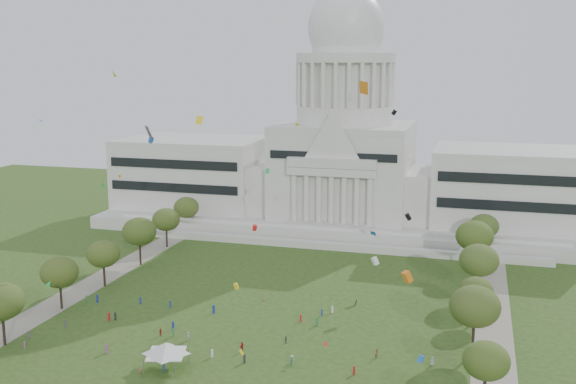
# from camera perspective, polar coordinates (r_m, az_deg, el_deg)

# --- Properties ---
(ground) EXTENTS (400.00, 400.00, 0.00)m
(ground) POSITION_cam_1_polar(r_m,az_deg,el_deg) (127.44, -5.74, -14.42)
(ground) COLOR #2C4817
(ground) RESTS_ON ground
(capitol) EXTENTS (160.00, 64.50, 91.30)m
(capitol) POSITION_cam_1_polar(r_m,az_deg,el_deg) (226.90, 4.76, 2.73)
(capitol) COLOR beige
(capitol) RESTS_ON ground
(path_left) EXTENTS (8.00, 160.00, 0.04)m
(path_left) POSITION_cam_1_polar(r_m,az_deg,el_deg) (173.23, -17.04, -7.89)
(path_left) COLOR gray
(path_left) RESTS_ON ground
(path_right) EXTENTS (8.00, 160.00, 0.04)m
(path_right) POSITION_cam_1_polar(r_m,az_deg,el_deg) (147.30, 16.92, -11.26)
(path_right) COLOR gray
(path_right) RESTS_ON ground
(row_tree_l_1) EXTENTS (8.86, 8.86, 12.59)m
(row_tree_l_1) POSITION_cam_1_polar(r_m,az_deg,el_deg) (143.11, -23.10, -8.52)
(row_tree_l_1) COLOR black
(row_tree_l_1) RESTS_ON ground
(row_tree_r_1) EXTENTS (7.58, 7.58, 10.78)m
(row_tree_r_1) POSITION_cam_1_polar(r_m,az_deg,el_deg) (115.03, 16.43, -13.54)
(row_tree_r_1) COLOR black
(row_tree_r_1) RESTS_ON ground
(row_tree_l_2) EXTENTS (8.42, 8.42, 11.97)m
(row_tree_l_2) POSITION_cam_1_polar(r_m,az_deg,el_deg) (159.10, -18.79, -6.46)
(row_tree_l_2) COLOR black
(row_tree_l_2) RESTS_ON ground
(row_tree_r_2) EXTENTS (9.55, 9.55, 13.58)m
(row_tree_r_2) POSITION_cam_1_polar(r_m,az_deg,el_deg) (132.06, 15.54, -9.32)
(row_tree_r_2) COLOR black
(row_tree_r_2) RESTS_ON ground
(row_tree_l_3) EXTENTS (8.12, 8.12, 11.55)m
(row_tree_l_3) POSITION_cam_1_polar(r_m,az_deg,el_deg) (171.96, -15.38, -5.08)
(row_tree_l_3) COLOR black
(row_tree_l_3) RESTS_ON ground
(row_tree_r_3) EXTENTS (7.01, 7.01, 9.98)m
(row_tree_r_3) POSITION_cam_1_polar(r_m,az_deg,el_deg) (149.01, 15.65, -8.03)
(row_tree_r_3) COLOR black
(row_tree_r_3) RESTS_ON ground
(row_tree_l_4) EXTENTS (9.29, 9.29, 13.21)m
(row_tree_l_4) POSITION_cam_1_polar(r_m,az_deg,el_deg) (187.12, -12.48, -3.28)
(row_tree_l_4) COLOR black
(row_tree_l_4) RESTS_ON ground
(row_tree_r_4) EXTENTS (9.19, 9.19, 13.06)m
(row_tree_r_4) POSITION_cam_1_polar(r_m,az_deg,el_deg) (163.22, 15.87, -5.57)
(row_tree_r_4) COLOR black
(row_tree_r_4) RESTS_ON ground
(row_tree_l_5) EXTENTS (8.33, 8.33, 11.85)m
(row_tree_l_5) POSITION_cam_1_polar(r_m,az_deg,el_deg) (203.88, -10.28, -2.31)
(row_tree_l_5) COLOR black
(row_tree_l_5) RESTS_ON ground
(row_tree_r_5) EXTENTS (9.82, 9.82, 13.96)m
(row_tree_r_5) POSITION_cam_1_polar(r_m,az_deg,el_deg) (182.51, 15.52, -3.61)
(row_tree_r_5) COLOR black
(row_tree_r_5) RESTS_ON ground
(row_tree_l_6) EXTENTS (8.19, 8.19, 11.64)m
(row_tree_l_6) POSITION_cam_1_polar(r_m,az_deg,el_deg) (220.57, -8.60, -1.30)
(row_tree_l_6) COLOR black
(row_tree_l_6) RESTS_ON ground
(row_tree_r_6) EXTENTS (8.42, 8.42, 11.97)m
(row_tree_r_6) POSITION_cam_1_polar(r_m,az_deg,el_deg) (200.29, 16.26, -2.79)
(row_tree_r_6) COLOR black
(row_tree_r_6) RESTS_ON ground
(event_tent) EXTENTS (11.13, 11.13, 5.05)m
(event_tent) POSITION_cam_1_polar(r_m,az_deg,el_deg) (126.28, -10.28, -12.85)
(event_tent) COLOR #4C4C4C
(event_tent) RESTS_ON ground
(person_0) EXTENTS (0.99, 0.84, 1.72)m
(person_0) POSITION_cam_1_polar(r_m,az_deg,el_deg) (129.24, 12.12, -13.83)
(person_0) COLOR silver
(person_0) RESTS_ON ground
(person_2) EXTENTS (0.98, 0.93, 1.72)m
(person_2) POSITION_cam_1_polar(r_m,az_deg,el_deg) (130.58, 7.55, -13.40)
(person_2) COLOR olive
(person_2) RESTS_ON ground
(person_3) EXTENTS (1.08, 1.11, 1.58)m
(person_3) POSITION_cam_1_polar(r_m,az_deg,el_deg) (127.43, 0.34, -13.98)
(person_3) COLOR silver
(person_3) RESTS_ON ground
(person_4) EXTENTS (1.03, 1.33, 2.01)m
(person_4) POSITION_cam_1_polar(r_m,az_deg,el_deg) (132.20, -3.90, -12.94)
(person_4) COLOR #B21E1E
(person_4) RESTS_ON ground
(person_5) EXTENTS (1.30, 1.91, 1.92)m
(person_5) POSITION_cam_1_polar(r_m,az_deg,el_deg) (138.12, -8.44, -11.98)
(person_5) COLOR silver
(person_5) RESTS_ON ground
(person_7) EXTENTS (0.72, 0.73, 1.62)m
(person_7) POSITION_cam_1_polar(r_m,az_deg,el_deg) (125.86, -12.41, -14.57)
(person_7) COLOR olive
(person_7) RESTS_ON ground
(person_8) EXTENTS (0.88, 0.70, 1.57)m
(person_8) POSITION_cam_1_polar(r_m,az_deg,el_deg) (141.42, -10.73, -11.58)
(person_8) COLOR #B21E1E
(person_8) RESTS_ON ground
(person_9) EXTENTS (1.15, 1.34, 1.85)m
(person_9) POSITION_cam_1_polar(r_m,az_deg,el_deg) (126.28, 0.34, -14.15)
(person_9) COLOR #33723F
(person_9) RESTS_ON ground
(person_10) EXTENTS (0.56, 0.92, 1.49)m
(person_10) POSITION_cam_1_polar(r_m,az_deg,el_deg) (135.71, -0.18, -12.39)
(person_10) COLOR #4C4C51
(person_10) RESTS_ON ground
(distant_crowd) EXTENTS (66.58, 40.27, 1.85)m
(distant_crowd) POSITION_cam_1_polar(r_m,az_deg,el_deg) (145.03, -9.31, -10.92)
(distant_crowd) COLOR #4C4C51
(distant_crowd) RESTS_ON ground
(kite_swarm) EXTENTS (83.08, 104.95, 62.82)m
(kite_swarm) POSITION_cam_1_polar(r_m,az_deg,el_deg) (129.22, -2.52, -2.21)
(kite_swarm) COLOR white
(kite_swarm) RESTS_ON ground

